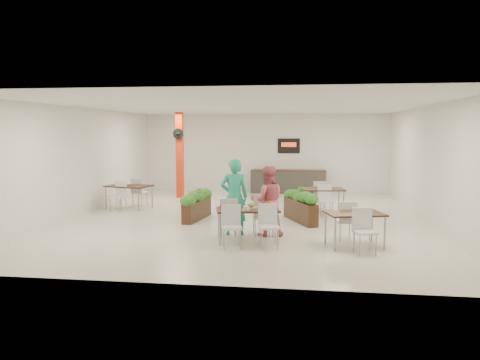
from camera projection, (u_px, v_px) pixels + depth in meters
name	position (u px, v px, depth m)	size (l,w,h in m)	color
ground	(247.00, 218.00, 13.53)	(12.00, 12.00, 0.00)	beige
room_shell	(247.00, 148.00, 13.33)	(10.10, 12.10, 3.22)	white
red_column	(180.00, 154.00, 17.50)	(0.40, 0.41, 3.20)	red
service_counter	(288.00, 181.00, 18.92)	(3.00, 0.64, 2.20)	#302D2A
main_table	(247.00, 214.00, 10.59)	(1.54, 1.85, 0.92)	black
diner_man	(234.00, 197.00, 11.26)	(0.68, 0.44, 1.85)	#29B48D
diner_woman	(267.00, 201.00, 11.16)	(0.82, 0.64, 1.68)	#D96070
planter_left	(197.00, 202.00, 13.24)	(0.59, 1.75, 0.91)	black
planter_right	(300.00, 204.00, 12.91)	(0.98, 1.75, 0.97)	black
side_table_a	(129.00, 189.00, 15.16)	(1.54, 1.67, 0.92)	black
side_table_b	(322.00, 192.00, 14.32)	(1.39, 1.66, 0.92)	black
side_table_c	(355.00, 218.00, 10.10)	(1.36, 1.67, 0.92)	black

